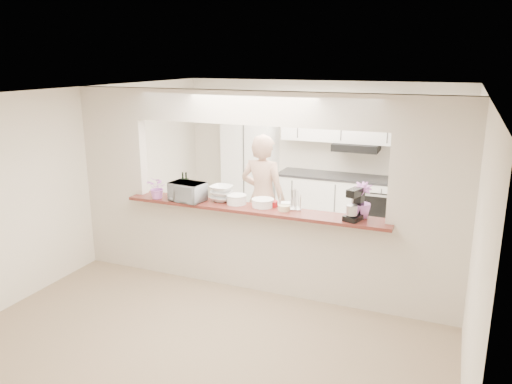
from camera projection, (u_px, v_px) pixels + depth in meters
The scene contains 19 objects.
floor at pixel (254, 287), 6.46m from camera, with size 6.00×6.00×0.00m, color tan.
tile_overlay at pixel (292, 246), 7.84m from camera, with size 5.00×2.90×0.01m, color beige.
partition at pixel (254, 175), 6.07m from camera, with size 5.00×0.15×2.50m.
bar_counter at pixel (254, 245), 6.30m from camera, with size 3.40×0.38×1.09m.
kitchen_cabinets at pixel (304, 170), 8.71m from camera, with size 3.15×0.62×2.25m.
refrigerator at pixel (439, 190), 7.85m from camera, with size 0.75×0.70×1.70m, color #BAB9BF.
flower_left at pixel (158, 188), 6.48m from camera, with size 0.26×0.23×0.29m, color #D973CA.
wine_bottle_a at pixel (183, 187), 6.59m from camera, with size 0.07×0.07×0.33m.
wine_bottle_b at pixel (186, 187), 6.57m from camera, with size 0.07×0.07×0.33m.
toaster_oven at pixel (187, 192), 6.38m from camera, with size 0.44×0.30×0.24m, color #B1B2B6.
serving_bowls at pixel (221, 194), 6.37m from camera, with size 0.27×0.27×0.20m, color white.
plate_stack_a at pixel (236, 199), 6.27m from camera, with size 0.25×0.25×0.12m.
plate_stack_b at pixel (263, 203), 6.15m from camera, with size 0.28×0.28×0.10m.
red_bowl at pixel (272, 204), 6.16m from camera, with size 0.15×0.15×0.07m, color maroon.
tan_bowl at pixel (284, 208), 5.99m from camera, with size 0.14×0.14×0.07m, color beige.
utensil_caddy at pixel (290, 201), 6.03m from camera, with size 0.30×0.22×0.25m.
stand_mixer at pixel (355, 206), 5.61m from camera, with size 0.23×0.28×0.37m.
flower_right at pixel (361, 200), 5.69m from camera, with size 0.23×0.23×0.41m, color #AD61B5.
person at pixel (263, 199), 7.12m from camera, with size 0.67×0.44×1.84m, color #D3A389.
Camera 1 is at (2.27, -5.47, 2.86)m, focal length 35.00 mm.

